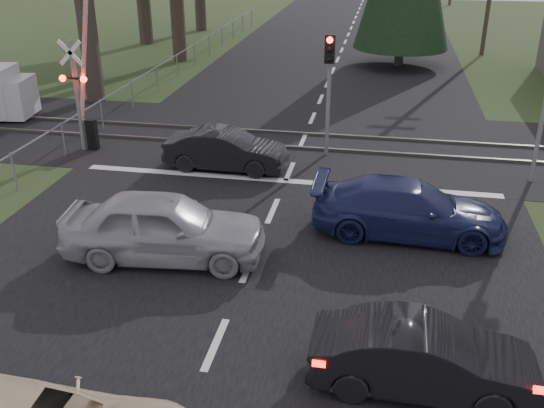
% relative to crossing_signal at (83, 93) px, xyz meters
% --- Properties ---
extents(ground, '(120.00, 120.00, 0.00)m').
position_rel_crossing_signal_xyz_m(ground, '(7.27, -9.79, -2.06)').
color(ground, '#2F3E1C').
rests_on(ground, ground).
extents(road, '(14.00, 100.00, 0.01)m').
position_rel_crossing_signal_xyz_m(road, '(7.27, 0.21, -2.05)').
color(road, black).
rests_on(road, ground).
extents(rail_corridor, '(120.00, 8.00, 0.01)m').
position_rel_crossing_signal_xyz_m(rail_corridor, '(7.27, 2.21, -2.05)').
color(rail_corridor, black).
rests_on(rail_corridor, ground).
extents(stop_line, '(13.00, 0.35, 0.00)m').
position_rel_crossing_signal_xyz_m(stop_line, '(7.27, -1.59, -2.05)').
color(stop_line, silver).
rests_on(stop_line, ground).
extents(rail_near, '(120.00, 0.12, 0.10)m').
position_rel_crossing_signal_xyz_m(rail_near, '(7.27, 1.41, -2.01)').
color(rail_near, '#59544C').
rests_on(rail_near, ground).
extents(rail_far, '(120.00, 0.12, 0.10)m').
position_rel_crossing_signal_xyz_m(rail_far, '(7.27, 3.01, -2.01)').
color(rail_far, '#59544C').
rests_on(rail_far, ground).
extents(crossing_signal, '(1.62, 0.38, 6.96)m').
position_rel_crossing_signal_xyz_m(crossing_signal, '(0.00, 0.00, 0.00)').
color(crossing_signal, slate).
rests_on(crossing_signal, ground).
extents(traffic_signal_center, '(0.32, 0.48, 4.10)m').
position_rel_crossing_signal_xyz_m(traffic_signal_center, '(8.27, 0.89, 0.75)').
color(traffic_signal_center, slate).
rests_on(traffic_signal_center, ground).
extents(fence_left, '(0.10, 36.00, 1.20)m').
position_rel_crossing_signal_xyz_m(fence_left, '(-0.53, 12.71, -2.06)').
color(fence_left, slate).
rests_on(fence_left, ground).
extents(dark_hatchback, '(3.86, 1.37, 1.27)m').
position_rel_crossing_signal_xyz_m(dark_hatchback, '(11.07, -10.27, -1.42)').
color(dark_hatchback, black).
rests_on(dark_hatchback, ground).
extents(silver_car, '(4.92, 2.37, 1.62)m').
position_rel_crossing_signal_xyz_m(silver_car, '(5.23, -6.77, -1.25)').
color(silver_car, '#94969C').
rests_on(silver_car, ground).
extents(blue_sedan, '(4.89, 2.06, 1.41)m').
position_rel_crossing_signal_xyz_m(blue_sedan, '(10.91, -4.50, -1.35)').
color(blue_sedan, '#181F4A').
rests_on(blue_sedan, ground).
extents(dark_car_far, '(3.98, 1.51, 1.30)m').
position_rel_crossing_signal_xyz_m(dark_car_far, '(5.21, -0.92, -1.41)').
color(dark_car_far, black).
rests_on(dark_car_far, ground).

